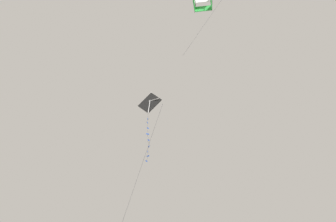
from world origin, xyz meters
The scene contains 1 object.
kite_diamond_far_centre centered at (3.03, 1.74, 36.54)m, with size 1.99×2.30×8.69m.
Camera 1 is at (31.56, 7.64, 23.35)m, focal length 59.51 mm.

